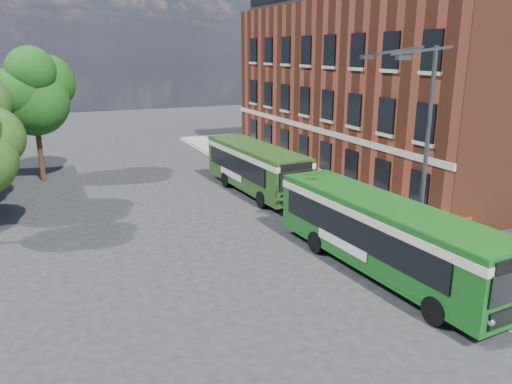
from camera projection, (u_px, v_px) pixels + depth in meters
name	position (u px, v px, depth m)	size (l,w,h in m)	color
ground	(290.00, 261.00, 21.66)	(120.00, 120.00, 0.00)	#262628
pavement	(330.00, 194.00, 31.40)	(6.00, 48.00, 0.15)	gray
kerb_line	(287.00, 201.00, 30.23)	(0.12, 48.00, 0.01)	beige
brick_office	(387.00, 77.00, 35.74)	(12.10, 26.00, 14.20)	brown
street_lamp	(419.00, 152.00, 20.47)	(2.96, 2.38, 9.00)	#3D3F42
bus_stop_sign	(466.00, 242.00, 19.73)	(0.35, 0.08, 2.52)	#3D3F42
bus_front	(384.00, 231.00, 20.02)	(3.32, 11.84, 3.02)	#155919
bus_rear	(256.00, 165.00, 31.56)	(3.08, 10.07, 3.02)	#244D18
pedestrian_a	(405.00, 232.00, 21.95)	(0.68, 0.45, 1.87)	black
pedestrian_b	(472.00, 256.00, 19.70)	(0.80, 0.62, 1.64)	black
tree_right	(34.00, 91.00, 33.25)	(5.39, 5.13, 9.11)	#3A2615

